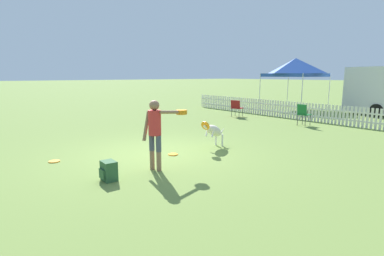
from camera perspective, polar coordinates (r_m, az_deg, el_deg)
ground_plane at (r=8.18m, az=-7.41°, el=-4.92°), size 240.00×240.00×0.00m
handler_person at (r=6.63m, az=-6.64°, el=0.31°), size 0.44×1.05×1.57m
leaping_dog at (r=8.70m, az=4.13°, el=-0.52°), size 0.55×1.18×0.85m
frisbee_near_handler at (r=8.04m, az=-3.63°, el=-5.03°), size 0.26×0.26×0.02m
frisbee_near_dog at (r=8.14m, az=-24.77°, el=-5.78°), size 0.26×0.26×0.02m
backpack_on_grass at (r=6.32m, az=-15.60°, el=-7.88°), size 0.33×0.29×0.40m
picket_fence at (r=14.56m, az=23.82°, el=2.56°), size 17.08×0.04×0.83m
folding_chair_blue_left at (r=13.34m, az=20.41°, el=2.74°), size 0.43×0.46×0.91m
folding_chair_center at (r=15.37m, az=8.47°, el=4.01°), size 0.63×0.64×0.85m
canopy_tent_main at (r=19.66m, az=19.09°, el=10.84°), size 2.98×2.98×3.11m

